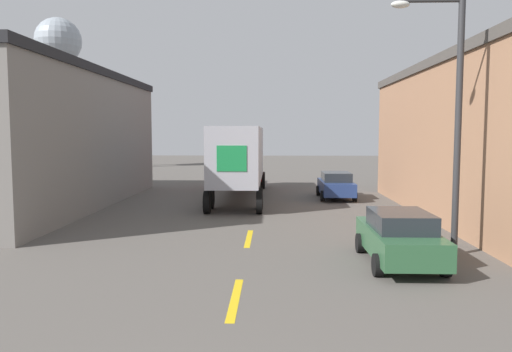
{
  "coord_description": "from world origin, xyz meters",
  "views": [
    {
      "loc": [
        0.84,
        -4.17,
        3.74
      ],
      "look_at": [
        0.16,
        16.13,
        2.0
      ],
      "focal_mm": 35.0,
      "sensor_mm": 36.0,
      "label": 1
    }
  ],
  "objects_px": {
    "semi_truck": "(240,156)",
    "street_lamp": "(450,108)",
    "parked_car_right_far": "(336,185)",
    "water_tower": "(58,44)",
    "parked_car_right_mid": "(399,237)"
  },
  "relations": [
    {
      "from": "parked_car_right_far",
      "to": "parked_car_right_mid",
      "type": "xyz_separation_m",
      "value": [
        0.0,
        -14.4,
        0.0
      ]
    },
    {
      "from": "parked_car_right_far",
      "to": "parked_car_right_mid",
      "type": "bearing_deg",
      "value": -90.0
    },
    {
      "from": "parked_car_right_mid",
      "to": "water_tower",
      "type": "distance_m",
      "value": 47.25
    },
    {
      "from": "water_tower",
      "to": "parked_car_right_far",
      "type": "bearing_deg",
      "value": -41.97
    },
    {
      "from": "parked_car_right_far",
      "to": "semi_truck",
      "type": "bearing_deg",
      "value": 178.61
    },
    {
      "from": "semi_truck",
      "to": "parked_car_right_far",
      "type": "distance_m",
      "value": 5.74
    },
    {
      "from": "water_tower",
      "to": "street_lamp",
      "type": "bearing_deg",
      "value": -52.94
    },
    {
      "from": "parked_car_right_far",
      "to": "water_tower",
      "type": "distance_m",
      "value": 36.82
    },
    {
      "from": "parked_car_right_mid",
      "to": "street_lamp",
      "type": "distance_m",
      "value": 4.26
    },
    {
      "from": "parked_car_right_far",
      "to": "street_lamp",
      "type": "bearing_deg",
      "value": -82.6
    },
    {
      "from": "street_lamp",
      "to": "parked_car_right_mid",
      "type": "bearing_deg",
      "value": -146.52
    },
    {
      "from": "semi_truck",
      "to": "street_lamp",
      "type": "distance_m",
      "value": 15.35
    },
    {
      "from": "parked_car_right_far",
      "to": "water_tower",
      "type": "bearing_deg",
      "value": 138.03
    },
    {
      "from": "parked_car_right_far",
      "to": "street_lamp",
      "type": "distance_m",
      "value": 13.88
    },
    {
      "from": "water_tower",
      "to": "street_lamp",
      "type": "height_order",
      "value": "water_tower"
    }
  ]
}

